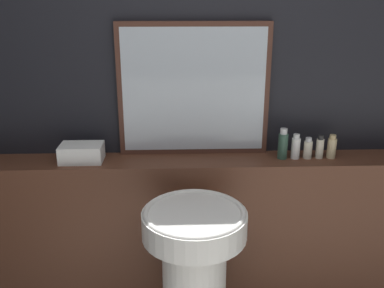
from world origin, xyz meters
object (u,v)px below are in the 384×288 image
object	(u,v)px
pedestal_sink	(194,284)
shampoo_bottle	(283,145)
hand_soap_bottle	(332,147)
mirror	(194,90)
towel_stack	(82,153)
body_wash_bottle	(320,147)
lotion_bottle	(308,149)
conditioner_bottle	(296,147)

from	to	relation	value
pedestal_sink	shampoo_bottle	xyz separation A→B (m)	(0.46, 0.39, 0.52)
hand_soap_bottle	mirror	bearing A→B (deg)	172.13
towel_stack	shampoo_bottle	world-z (taller)	shampoo_bottle
mirror	shampoo_bottle	world-z (taller)	mirror
body_wash_bottle	lotion_bottle	bearing A→B (deg)	-180.00
towel_stack	conditioner_bottle	bearing A→B (deg)	-0.00
pedestal_sink	lotion_bottle	xyz separation A→B (m)	(0.59, 0.39, 0.50)
pedestal_sink	body_wash_bottle	world-z (taller)	body_wash_bottle
pedestal_sink	shampoo_bottle	bearing A→B (deg)	40.56
shampoo_bottle	hand_soap_bottle	bearing A→B (deg)	0.00
lotion_bottle	pedestal_sink	bearing A→B (deg)	-146.22
pedestal_sink	towel_stack	world-z (taller)	towel_stack
mirror	lotion_bottle	size ratio (longest dim) A/B	7.00
towel_stack	conditioner_bottle	size ratio (longest dim) A/B	1.64
mirror	shampoo_bottle	size ratio (longest dim) A/B	4.81
hand_soap_bottle	pedestal_sink	bearing A→B (deg)	-150.98
mirror	hand_soap_bottle	xyz separation A→B (m)	(0.69, -0.10, -0.28)
mirror	conditioner_bottle	xyz separation A→B (m)	(0.51, -0.10, -0.27)
towel_stack	mirror	bearing A→B (deg)	9.72
conditioner_bottle	body_wash_bottle	size ratio (longest dim) A/B	1.05
mirror	shampoo_bottle	bearing A→B (deg)	-12.19
towel_stack	lotion_bottle	size ratio (longest dim) A/B	1.92
shampoo_bottle	lotion_bottle	bearing A→B (deg)	-0.00
pedestal_sink	hand_soap_bottle	xyz separation A→B (m)	(0.71, 0.39, 0.50)
conditioner_bottle	lotion_bottle	size ratio (longest dim) A/B	1.18
body_wash_bottle	mirror	bearing A→B (deg)	171.38
lotion_bottle	towel_stack	bearing A→B (deg)	180.00
hand_soap_bottle	lotion_bottle	bearing A→B (deg)	-180.00
towel_stack	conditioner_bottle	world-z (taller)	conditioner_bottle
lotion_bottle	hand_soap_bottle	xyz separation A→B (m)	(0.12, 0.00, 0.01)
pedestal_sink	mirror	distance (m)	0.92
pedestal_sink	lotion_bottle	distance (m)	0.86
lotion_bottle	hand_soap_bottle	distance (m)	0.12
mirror	hand_soap_bottle	distance (m)	0.75
lotion_bottle	hand_soap_bottle	bearing A→B (deg)	0.00
conditioner_bottle	hand_soap_bottle	distance (m)	0.18
body_wash_bottle	hand_soap_bottle	bearing A→B (deg)	-0.00
shampoo_bottle	body_wash_bottle	world-z (taller)	shampoo_bottle
conditioner_bottle	lotion_bottle	bearing A→B (deg)	0.00
towel_stack	pedestal_sink	bearing A→B (deg)	-35.96
shampoo_bottle	lotion_bottle	world-z (taller)	shampoo_bottle
pedestal_sink	lotion_bottle	size ratio (longest dim) A/B	8.26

